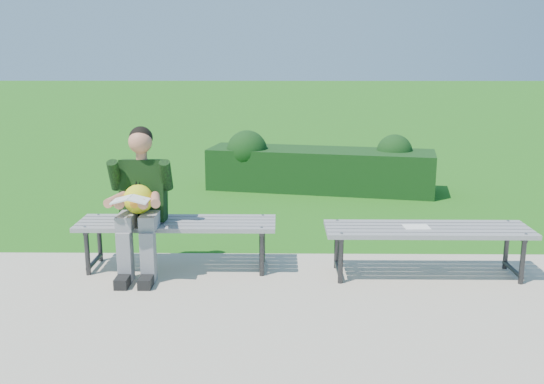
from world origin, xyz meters
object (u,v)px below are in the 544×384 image
Objects in this scene: hedge at (317,166)px; bench_left at (177,227)px; bench_right at (427,233)px; paper_sheet at (416,227)px; seated_boy at (140,198)px.

hedge reaches higher than bench_left.
bench_right is at bearing -4.41° from bench_left.
bench_left is 2.15m from paper_sheet.
bench_left is (-1.49, -3.43, 0.07)m from hedge.
hedge is 1.87× the size of bench_right.
paper_sheet is at bearing -4.61° from bench_left.
bench_left is 7.92× the size of paper_sheet.
bench_left is at bearing 175.59° from bench_right.
bench_right is 7.92× the size of paper_sheet.
bench_right is 0.12m from paper_sheet.
paper_sheet is at bearing -1.77° from seated_boy.
hedge reaches higher than paper_sheet.
hedge is 1.87× the size of bench_left.
hedge is 2.56× the size of seated_boy.
paper_sheet is (2.15, -0.17, 0.06)m from bench_left.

